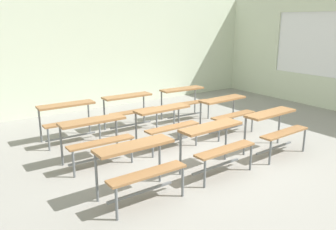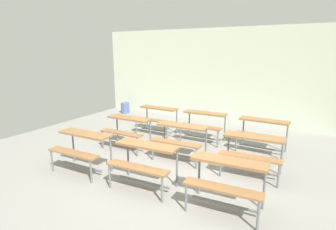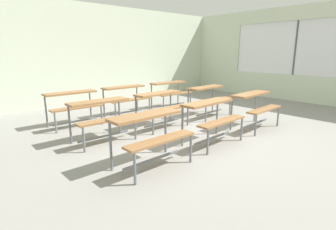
{
  "view_description": "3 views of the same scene",
  "coord_description": "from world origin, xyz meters",
  "px_view_note": "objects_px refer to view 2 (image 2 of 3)",
  "views": [
    {
      "loc": [
        -3.74,
        -4.2,
        2.33
      ],
      "look_at": [
        -0.26,
        0.86,
        0.63
      ],
      "focal_mm": 36.77,
      "sensor_mm": 36.0,
      "label": 1
    },
    {
      "loc": [
        2.11,
        -3.93,
        2.28
      ],
      "look_at": [
        -0.91,
        1.52,
        0.78
      ],
      "focal_mm": 28.49,
      "sensor_mm": 36.0,
      "label": 2
    },
    {
      "loc": [
        -3.8,
        -3.3,
        1.6
      ],
      "look_at": [
        -0.63,
        0.31,
        0.43
      ],
      "focal_mm": 28.0,
      "sensor_mm": 36.0,
      "label": 3
    }
  ],
  "objects_px": {
    "trash_bin": "(125,108)",
    "desk_bench_r0c2": "(227,174)",
    "desk_bench_r2c2": "(262,128)",
    "desk_bench_r0c1": "(144,156)",
    "desk_bench_r1c0": "(127,126)",
    "desk_bench_r0c0": "(81,143)",
    "desk_bench_r1c1": "(180,134)",
    "desk_bench_r2c0": "(157,114)",
    "desk_bench_r1c2": "(252,147)",
    "desk_bench_r2c1": "(203,120)"
  },
  "relations": [
    {
      "from": "desk_bench_r0c0",
      "to": "desk_bench_r2c0",
      "type": "height_order",
      "value": "same"
    },
    {
      "from": "desk_bench_r1c0",
      "to": "trash_bin",
      "type": "xyz_separation_m",
      "value": [
        -2.36,
        2.96,
        -0.37
      ]
    },
    {
      "from": "desk_bench_r0c1",
      "to": "desk_bench_r2c2",
      "type": "distance_m",
      "value": 3.06
    },
    {
      "from": "desk_bench_r2c2",
      "to": "desk_bench_r1c2",
      "type": "bearing_deg",
      "value": -85.34
    },
    {
      "from": "desk_bench_r2c2",
      "to": "desk_bench_r0c1",
      "type": "bearing_deg",
      "value": -115.98
    },
    {
      "from": "desk_bench_r0c0",
      "to": "trash_bin",
      "type": "height_order",
      "value": "desk_bench_r0c0"
    },
    {
      "from": "desk_bench_r0c0",
      "to": "desk_bench_r0c1",
      "type": "distance_m",
      "value": 1.4
    },
    {
      "from": "desk_bench_r1c1",
      "to": "desk_bench_r2c2",
      "type": "relative_size",
      "value": 1.0
    },
    {
      "from": "desk_bench_r0c2",
      "to": "desk_bench_r2c0",
      "type": "xyz_separation_m",
      "value": [
        -2.81,
        2.7,
        0.0
      ]
    },
    {
      "from": "desk_bench_r0c2",
      "to": "desk_bench_r1c0",
      "type": "height_order",
      "value": "same"
    },
    {
      "from": "desk_bench_r0c0",
      "to": "desk_bench_r1c2",
      "type": "distance_m",
      "value": 3.22
    },
    {
      "from": "desk_bench_r1c0",
      "to": "desk_bench_r1c1",
      "type": "distance_m",
      "value": 1.4
    },
    {
      "from": "desk_bench_r0c2",
      "to": "trash_bin",
      "type": "height_order",
      "value": "desk_bench_r0c2"
    },
    {
      "from": "desk_bench_r0c2",
      "to": "desk_bench_r1c1",
      "type": "xyz_separation_m",
      "value": [
        -1.43,
        1.36,
        0.0
      ]
    },
    {
      "from": "desk_bench_r0c2",
      "to": "trash_bin",
      "type": "bearing_deg",
      "value": 137.38
    },
    {
      "from": "desk_bench_r0c1",
      "to": "desk_bench_r1c1",
      "type": "distance_m",
      "value": 1.37
    },
    {
      "from": "desk_bench_r0c0",
      "to": "desk_bench_r0c1",
      "type": "height_order",
      "value": "same"
    },
    {
      "from": "trash_bin",
      "to": "desk_bench_r1c1",
      "type": "bearing_deg",
      "value": -38.14
    },
    {
      "from": "desk_bench_r2c2",
      "to": "desk_bench_r1c0",
      "type": "bearing_deg",
      "value": -152.75
    },
    {
      "from": "trash_bin",
      "to": "desk_bench_r0c2",
      "type": "bearing_deg",
      "value": -39.73
    },
    {
      "from": "desk_bench_r2c1",
      "to": "trash_bin",
      "type": "height_order",
      "value": "desk_bench_r2c1"
    },
    {
      "from": "desk_bench_r2c1",
      "to": "desk_bench_r2c2",
      "type": "bearing_deg",
      "value": -2.03
    },
    {
      "from": "desk_bench_r0c0",
      "to": "desk_bench_r2c1",
      "type": "relative_size",
      "value": 1.01
    },
    {
      "from": "desk_bench_r0c1",
      "to": "desk_bench_r0c2",
      "type": "relative_size",
      "value": 1.0
    },
    {
      "from": "desk_bench_r0c2",
      "to": "desk_bench_r2c1",
      "type": "relative_size",
      "value": 1.02
    },
    {
      "from": "desk_bench_r1c2",
      "to": "trash_bin",
      "type": "relative_size",
      "value": 2.84
    },
    {
      "from": "desk_bench_r1c0",
      "to": "desk_bench_r2c0",
      "type": "distance_m",
      "value": 1.35
    },
    {
      "from": "desk_bench_r1c0",
      "to": "desk_bench_r1c2",
      "type": "distance_m",
      "value": 2.91
    },
    {
      "from": "desk_bench_r0c0",
      "to": "desk_bench_r0c2",
      "type": "bearing_deg",
      "value": 0.14
    },
    {
      "from": "desk_bench_r0c1",
      "to": "desk_bench_r2c1",
      "type": "height_order",
      "value": "same"
    },
    {
      "from": "desk_bench_r1c1",
      "to": "desk_bench_r2c1",
      "type": "height_order",
      "value": "same"
    },
    {
      "from": "desk_bench_r1c0",
      "to": "desk_bench_r2c2",
      "type": "bearing_deg",
      "value": 25.11
    },
    {
      "from": "desk_bench_r1c0",
      "to": "desk_bench_r2c2",
      "type": "xyz_separation_m",
      "value": [
        2.85,
        1.34,
        0.0
      ]
    },
    {
      "from": "desk_bench_r1c1",
      "to": "desk_bench_r2c0",
      "type": "xyz_separation_m",
      "value": [
        -1.39,
        1.34,
        0.0
      ]
    },
    {
      "from": "desk_bench_r0c1",
      "to": "trash_bin",
      "type": "relative_size",
      "value": 2.84
    },
    {
      "from": "desk_bench_r0c1",
      "to": "desk_bench_r2c1",
      "type": "bearing_deg",
      "value": 87.81
    },
    {
      "from": "desk_bench_r1c2",
      "to": "desk_bench_r0c2",
      "type": "bearing_deg",
      "value": -96.25
    },
    {
      "from": "desk_bench_r1c1",
      "to": "desk_bench_r2c2",
      "type": "distance_m",
      "value": 1.97
    },
    {
      "from": "desk_bench_r2c1",
      "to": "desk_bench_r2c2",
      "type": "height_order",
      "value": "same"
    },
    {
      "from": "desk_bench_r2c2",
      "to": "trash_bin",
      "type": "height_order",
      "value": "desk_bench_r2c2"
    },
    {
      "from": "desk_bench_r2c2",
      "to": "desk_bench_r2c0",
      "type": "bearing_deg",
      "value": -178.08
    },
    {
      "from": "desk_bench_r0c2",
      "to": "desk_bench_r1c1",
      "type": "relative_size",
      "value": 1.01
    },
    {
      "from": "desk_bench_r1c0",
      "to": "desk_bench_r2c2",
      "type": "relative_size",
      "value": 0.98
    },
    {
      "from": "desk_bench_r0c0",
      "to": "desk_bench_r2c0",
      "type": "relative_size",
      "value": 1.01
    },
    {
      "from": "desk_bench_r0c1",
      "to": "trash_bin",
      "type": "xyz_separation_m",
      "value": [
        -3.77,
        4.33,
        -0.37
      ]
    },
    {
      "from": "trash_bin",
      "to": "desk_bench_r2c0",
      "type": "bearing_deg",
      "value": -34.2
    },
    {
      "from": "desk_bench_r1c0",
      "to": "trash_bin",
      "type": "relative_size",
      "value": 2.77
    },
    {
      "from": "desk_bench_r0c2",
      "to": "desk_bench_r1c2",
      "type": "relative_size",
      "value": 1.0
    },
    {
      "from": "desk_bench_r2c1",
      "to": "trash_bin",
      "type": "xyz_separation_m",
      "value": [
        -3.75,
        1.58,
        -0.37
      ]
    },
    {
      "from": "desk_bench_r2c1",
      "to": "desk_bench_r0c0",
      "type": "bearing_deg",
      "value": -116.5
    }
  ]
}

